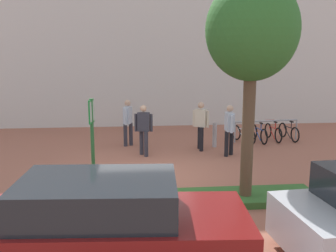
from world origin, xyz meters
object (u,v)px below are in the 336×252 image
object	(u,v)px
person_suited_navy	(144,127)
person_casual_tan	(229,127)
bike_rack_cluster	(266,132)
person_shirt_blue	(201,123)
tree_sidewalk	(252,33)
bike_at_sign	(93,188)
bollard_steel	(215,135)
person_shirt_white	(128,120)
car_maroon_wagon	(108,227)
parking_sign_post	(92,137)

from	to	relation	value
person_suited_navy	person_casual_tan	bearing A→B (deg)	-5.51
bike_rack_cluster	person_shirt_blue	size ratio (longest dim) A/B	1.54
tree_sidewalk	person_shirt_blue	xyz separation A→B (m)	(-0.21, 4.78, -2.88)
bike_at_sign	person_shirt_blue	bearing A→B (deg)	53.61
person_casual_tan	person_shirt_blue	bearing A→B (deg)	134.46
bollard_steel	person_shirt_white	distance (m)	3.24
bollard_steel	person_suited_navy	distance (m)	2.84
tree_sidewalk	person_casual_tan	world-z (taller)	tree_sidewalk
car_maroon_wagon	bollard_steel	bearing A→B (deg)	66.46
bollard_steel	person_shirt_white	bearing A→B (deg)	171.49
tree_sidewalk	person_shirt_white	size ratio (longest dim) A/B	2.93
bike_at_sign	car_maroon_wagon	size ratio (longest dim) A/B	0.38
bike_at_sign	bollard_steel	world-z (taller)	bollard_steel
bike_at_sign	car_maroon_wagon	distance (m)	2.95
bike_rack_cluster	person_shirt_blue	xyz separation A→B (m)	(-2.81, -1.11, 0.64)
bike_rack_cluster	person_suited_navy	world-z (taller)	person_suited_navy
bollard_steel	car_maroon_wagon	bearing A→B (deg)	-113.54
person_shirt_blue	car_maroon_wagon	xyz separation A→B (m)	(-2.80, -7.40, -0.23)
parking_sign_post	car_maroon_wagon	bearing A→B (deg)	-79.67
person_suited_navy	person_shirt_white	bearing A→B (deg)	110.81
person_shirt_white	car_maroon_wagon	distance (m)	8.26
bollard_steel	person_shirt_white	xyz separation A→B (m)	(-3.17, 0.47, 0.53)
person_casual_tan	car_maroon_wagon	world-z (taller)	person_casual_tan
parking_sign_post	person_suited_navy	distance (m)	4.40
tree_sidewalk	person_shirt_blue	distance (m)	5.58
parking_sign_post	person_shirt_white	distance (m)	5.67
bike_rack_cluster	person_shirt_white	bearing A→B (deg)	-177.30
bollard_steel	car_maroon_wagon	xyz separation A→B (m)	(-3.39, -7.78, 0.31)
bike_rack_cluster	bollard_steel	size ratio (longest dim) A/B	2.94
bollard_steel	person_suited_navy	world-z (taller)	person_suited_navy
person_shirt_blue	car_maroon_wagon	distance (m)	7.91
tree_sidewalk	car_maroon_wagon	world-z (taller)	tree_sidewalk
tree_sidewalk	person_shirt_white	xyz separation A→B (m)	(-2.78, 5.64, -2.88)
parking_sign_post	person_suited_navy	size ratio (longest dim) A/B	1.43
parking_sign_post	bollard_steel	bearing A→B (deg)	52.87
person_shirt_blue	person_shirt_white	bearing A→B (deg)	161.61
bike_at_sign	car_maroon_wagon	xyz separation A→B (m)	(0.54, -2.87, 0.41)
parking_sign_post	bollard_steel	xyz separation A→B (m)	(3.87, 5.12, -1.16)
bollard_steel	person_suited_navy	size ratio (longest dim) A/B	0.52
bike_at_sign	person_casual_tan	size ratio (longest dim) A/B	0.98
person_shirt_white	person_shirt_blue	world-z (taller)	same
parking_sign_post	bike_at_sign	xyz separation A→B (m)	(-0.05, 0.21, -1.26)
bike_rack_cluster	person_shirt_white	size ratio (longest dim) A/B	1.54
bike_at_sign	person_shirt_white	world-z (taller)	person_shirt_white
person_casual_tan	bike_rack_cluster	bearing A→B (deg)	44.34
bike_at_sign	person_shirt_white	xyz separation A→B (m)	(0.76, 5.38, 0.63)
person_suited_navy	car_maroon_wagon	world-z (taller)	person_suited_navy
person_shirt_white	person_suited_navy	xyz separation A→B (m)	(0.54, -1.41, 0.00)
tree_sidewalk	person_casual_tan	xyz separation A→B (m)	(0.61, 3.95, -2.88)
person_casual_tan	person_shirt_white	bearing A→B (deg)	153.51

